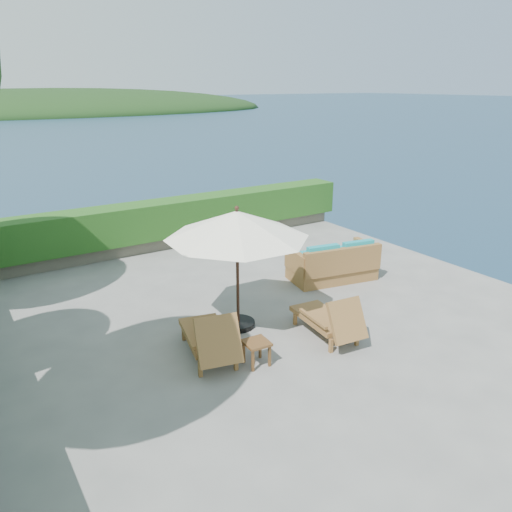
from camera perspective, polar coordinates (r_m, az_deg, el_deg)
ground at (r=10.06m, az=1.03°, el=-7.49°), size 12.00×12.00×0.00m
foundation at (r=10.84m, az=0.98°, el=-14.84°), size 12.00×12.00×3.00m
ocean at (r=11.71m, az=0.94°, el=-20.73°), size 600.00×600.00×0.00m
offshore_island at (r=150.68m, az=-21.94°, el=14.99°), size 126.00×57.60×12.60m
planter_wall_far at (r=14.65m, az=-11.20°, el=1.58°), size 12.00×0.60×0.36m
hedge_far at (r=14.46m, az=-11.37°, el=4.11°), size 12.40×0.90×1.00m
patio_umbrella at (r=9.14m, az=-2.19°, el=3.47°), size 3.46×3.46×2.42m
lounge_left at (r=8.64m, az=-5.25°, el=-9.17°), size 1.09×1.86×1.01m
lounge_right at (r=9.38m, az=8.45°, el=-7.11°), size 0.84×1.69×0.94m
side_table at (r=8.47m, az=0.07°, el=-10.21°), size 0.43×0.43×0.43m
wicker_loveseat at (r=12.12m, az=8.84°, el=-0.96°), size 2.21×1.41×1.01m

